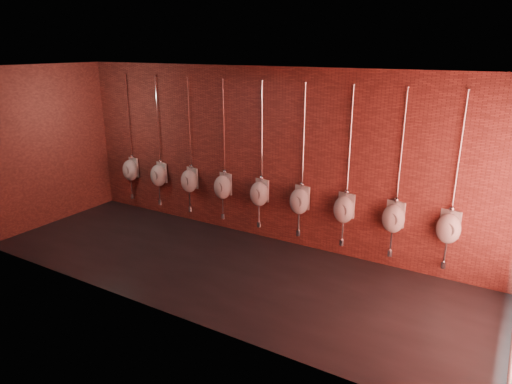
% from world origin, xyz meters
% --- Properties ---
extents(ground, '(8.50, 8.50, 0.00)m').
position_xyz_m(ground, '(0.00, 0.00, 0.00)').
color(ground, black).
rests_on(ground, ground).
extents(room_shell, '(8.54, 3.04, 3.22)m').
position_xyz_m(room_shell, '(0.00, 0.00, 2.01)').
color(room_shell, black).
rests_on(room_shell, ground).
extents(urinal_0, '(0.42, 0.38, 2.71)m').
position_xyz_m(urinal_0, '(-3.40, 1.37, 0.92)').
color(urinal_0, silver).
rests_on(urinal_0, ground).
extents(urinal_1, '(0.42, 0.38, 2.71)m').
position_xyz_m(urinal_1, '(-2.57, 1.37, 0.92)').
color(urinal_1, silver).
rests_on(urinal_1, ground).
extents(urinal_2, '(0.42, 0.38, 2.71)m').
position_xyz_m(urinal_2, '(-1.74, 1.37, 0.92)').
color(urinal_2, silver).
rests_on(urinal_2, ground).
extents(urinal_3, '(0.42, 0.38, 2.71)m').
position_xyz_m(urinal_3, '(-0.91, 1.37, 0.92)').
color(urinal_3, silver).
rests_on(urinal_3, ground).
extents(urinal_4, '(0.42, 0.38, 2.71)m').
position_xyz_m(urinal_4, '(-0.09, 1.37, 0.92)').
color(urinal_4, silver).
rests_on(urinal_4, ground).
extents(urinal_5, '(0.42, 0.38, 2.71)m').
position_xyz_m(urinal_5, '(0.74, 1.37, 0.92)').
color(urinal_5, silver).
rests_on(urinal_5, ground).
extents(urinal_6, '(0.42, 0.38, 2.71)m').
position_xyz_m(urinal_6, '(1.57, 1.37, 0.92)').
color(urinal_6, silver).
rests_on(urinal_6, ground).
extents(urinal_7, '(0.42, 0.38, 2.71)m').
position_xyz_m(urinal_7, '(2.40, 1.37, 0.92)').
color(urinal_7, silver).
rests_on(urinal_7, ground).
extents(urinal_8, '(0.42, 0.38, 2.71)m').
position_xyz_m(urinal_8, '(3.23, 1.37, 0.92)').
color(urinal_8, silver).
rests_on(urinal_8, ground).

